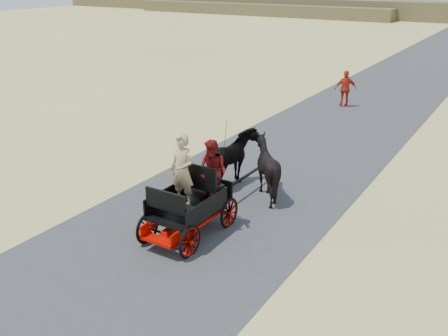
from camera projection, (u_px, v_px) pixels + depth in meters
The scene contains 9 objects.
ground at pixel (208, 217), 13.15m from camera, with size 140.00×140.00×0.00m, color tan.
road at pixel (208, 217), 13.15m from camera, with size 6.00×140.00×0.01m, color #38383A.
ridge_near at pixel (257, 9), 73.39m from camera, with size 40.00×4.00×1.60m, color brown.
carriage at pixel (189, 220), 12.19m from camera, with size 1.30×2.40×0.72m, color black, non-canonical shape.
horse_left at pixel (233, 161), 14.65m from camera, with size 0.91×2.01×1.70m, color black.
horse_right at pixel (267, 168), 14.11m from camera, with size 1.37×1.54×1.70m, color black.
driver_man at pixel (182, 170), 11.87m from camera, with size 0.66×0.43×1.80m, color tan.
passenger_woman at pixel (213, 171), 12.09m from camera, with size 0.77×0.60×1.58m, color #660C0F.
pedestrian at pixel (346, 89), 23.55m from camera, with size 1.01×0.42×1.73m, color #B72914.
Camera 1 is at (6.59, -9.74, 6.03)m, focal length 40.00 mm.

